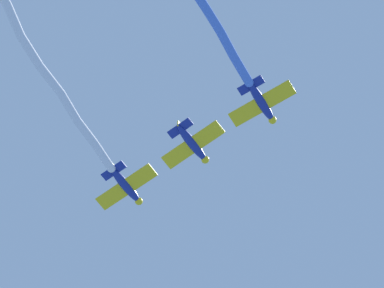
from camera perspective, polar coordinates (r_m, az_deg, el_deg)
airplane_lead at (r=88.01m, az=4.41°, el=2.60°), size 5.30×6.90×1.71m
airplane_left_wing at (r=89.69m, az=0.04°, el=-0.00°), size 5.28×6.81×1.71m
airplane_right_wing at (r=91.52m, az=-4.16°, el=-2.66°), size 5.29×6.82×1.71m
smoke_trail_right_wing at (r=87.16m, az=-9.43°, el=5.09°), size 25.61×7.43×1.64m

